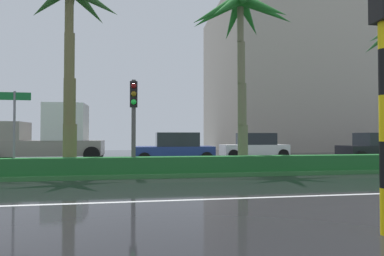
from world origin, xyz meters
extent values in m
cube|color=black|center=(0.00, 9.00, -0.05)|extent=(90.00, 42.00, 0.10)
cube|color=white|center=(0.00, 2.00, 0.00)|extent=(81.00, 0.14, 0.01)
cube|color=#2D6B33|center=(0.00, 8.00, 0.07)|extent=(85.50, 4.00, 0.15)
cube|color=#1E6028|center=(0.00, 6.60, 0.45)|extent=(76.50, 0.70, 0.60)
cylinder|color=brown|center=(-0.07, 8.04, 1.08)|extent=(0.54, 0.54, 1.87)
cylinder|color=brown|center=(-0.10, 8.09, 2.95)|extent=(0.48, 0.48, 1.87)
cylinder|color=brown|center=(-0.13, 8.13, 4.82)|extent=(0.41, 0.41, 1.87)
cylinder|color=brown|center=(-0.16, 8.18, 6.69)|extent=(0.35, 0.35, 1.87)
cone|color=#295225|center=(0.81, 8.18, 7.18)|extent=(2.23, 0.57, 1.58)
cone|color=#295225|center=(0.43, 9.01, 7.26)|extent=(1.77, 2.17, 1.44)
cone|color=#295225|center=(-0.33, 9.18, 7.24)|extent=(0.92, 2.32, 1.47)
cone|color=#295225|center=(-1.02, 8.72, 7.26)|extent=(2.22, 1.68, 1.45)
cylinder|color=#666548|center=(7.38, 8.52, 1.10)|extent=(0.46, 0.46, 1.89)
cylinder|color=#666548|center=(7.33, 8.47, 2.99)|extent=(0.40, 0.40, 1.89)
cylinder|color=#666548|center=(7.28, 8.42, 4.88)|extent=(0.35, 0.35, 1.89)
cylinder|color=#666548|center=(7.24, 8.37, 6.77)|extent=(0.29, 0.29, 1.89)
cone|color=#216926|center=(8.41, 8.23, 7.28)|extent=(2.64, 0.86, 1.58)
cone|color=#216926|center=(7.97, 9.31, 7.29)|extent=(2.05, 2.39, 1.55)
cone|color=#216926|center=(7.21, 9.52, 7.20)|extent=(0.62, 2.57, 1.72)
cone|color=#216926|center=(6.30, 9.14, 7.36)|extent=(2.39, 2.10, 1.43)
cone|color=#216926|center=(6.12, 8.30, 7.15)|extent=(2.55, 0.73, 1.80)
cone|color=#216926|center=(6.43, 7.63, 7.11)|extent=(2.21, 2.11, 1.87)
cone|color=#216926|center=(7.96, 7.52, 7.16)|extent=(2.06, 2.28, 1.80)
cone|color=#2D652E|center=(15.23, 9.16, 6.62)|extent=(1.47, 2.22, 1.64)
cylinder|color=#4C4C47|center=(2.49, 6.64, 1.90)|extent=(0.16, 0.16, 3.50)
cube|color=black|center=(2.49, 6.64, 3.10)|extent=(0.28, 0.32, 0.96)
sphere|color=maroon|center=(2.49, 6.47, 3.40)|extent=(0.20, 0.20, 0.20)
sphere|color=#7F600F|center=(2.49, 6.47, 3.10)|extent=(0.20, 0.20, 0.20)
sphere|color=#1EEA3F|center=(2.49, 6.47, 2.80)|extent=(0.20, 0.20, 0.20)
cylinder|color=slate|center=(-1.73, 6.79, 1.65)|extent=(0.08, 0.08, 3.00)
cube|color=#146B2D|center=(-1.73, 6.79, 2.97)|extent=(1.10, 0.03, 0.28)
cylinder|color=yellow|center=(6.48, -1.24, 1.83)|extent=(0.16, 0.16, 0.73)
cylinder|color=black|center=(6.48, -1.24, 2.56)|extent=(0.16, 0.16, 0.73)
cylinder|color=yellow|center=(6.48, -1.24, 3.29)|extent=(0.16, 0.16, 0.73)
sphere|color=#0F591E|center=(6.48, -1.07, 3.53)|extent=(0.20, 0.20, 0.20)
cube|color=gray|center=(-2.67, 14.92, 0.81)|extent=(6.40, 2.30, 0.90)
cube|color=gray|center=(-4.87, 14.92, 1.81)|extent=(1.90, 2.21, 1.10)
cube|color=silver|center=(-1.62, 14.92, 2.36)|extent=(2.30, 2.35, 2.20)
cylinder|color=black|center=(-5.37, 16.09, 0.46)|extent=(0.92, 0.30, 0.92)
cylinder|color=black|center=(0.03, 13.75, 0.46)|extent=(0.92, 0.30, 0.92)
cylinder|color=black|center=(0.03, 16.09, 0.46)|extent=(0.92, 0.30, 0.92)
cube|color=navy|center=(4.65, 12.20, 0.60)|extent=(4.30, 1.76, 0.72)
cube|color=#1E2328|center=(4.80, 12.20, 1.34)|extent=(2.30, 1.58, 0.76)
cylinder|color=black|center=(3.00, 11.30, 0.34)|extent=(0.68, 0.22, 0.68)
cylinder|color=black|center=(3.00, 13.10, 0.34)|extent=(0.68, 0.22, 0.68)
cylinder|color=black|center=(6.30, 11.30, 0.34)|extent=(0.68, 0.22, 0.68)
cylinder|color=black|center=(6.30, 13.10, 0.34)|extent=(0.68, 0.22, 0.68)
cube|color=white|center=(10.22, 14.80, 0.60)|extent=(4.30, 1.76, 0.72)
cube|color=#1E2328|center=(10.37, 14.80, 1.34)|extent=(2.30, 1.58, 0.76)
cylinder|color=black|center=(8.57, 13.90, 0.34)|extent=(0.68, 0.22, 0.68)
cylinder|color=black|center=(8.57, 15.70, 0.34)|extent=(0.68, 0.22, 0.68)
cylinder|color=black|center=(11.87, 13.90, 0.34)|extent=(0.68, 0.22, 0.68)
cylinder|color=black|center=(11.87, 15.70, 0.34)|extent=(0.68, 0.22, 0.68)
cube|color=black|center=(16.77, 11.72, 0.60)|extent=(4.30, 1.76, 0.72)
cube|color=#1E2328|center=(16.92, 11.72, 1.34)|extent=(2.30, 1.58, 0.76)
cylinder|color=black|center=(15.12, 10.82, 0.34)|extent=(0.68, 0.22, 0.68)
cylinder|color=black|center=(15.12, 12.62, 0.34)|extent=(0.68, 0.22, 0.68)
cube|color=#A89E8E|center=(18.71, 29.40, 8.06)|extent=(14.66, 15.53, 16.13)
camera|label=1|loc=(2.64, -5.81, 1.55)|focal=30.57mm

